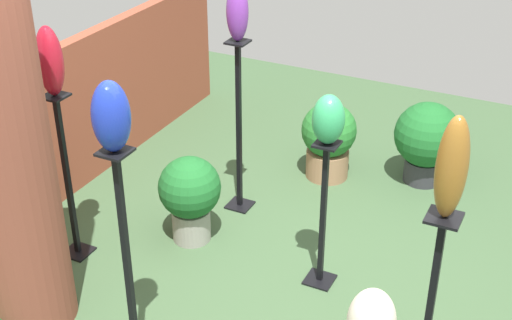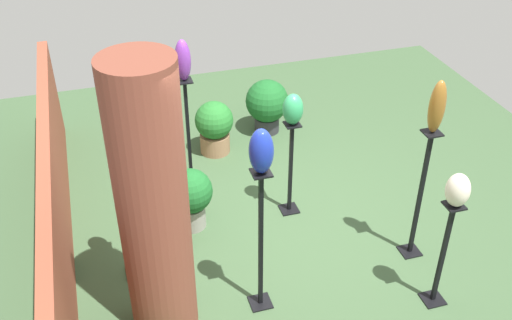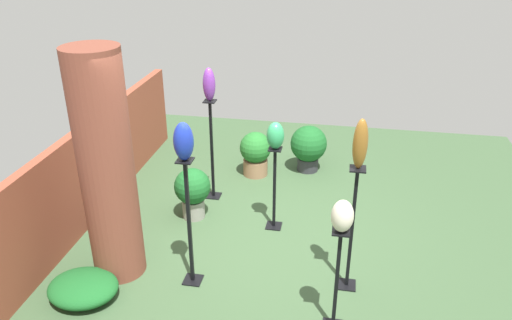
# 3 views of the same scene
# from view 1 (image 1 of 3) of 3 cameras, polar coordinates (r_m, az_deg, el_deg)

# --- Properties ---
(ground_plane) EXTENTS (8.00, 8.00, 0.00)m
(ground_plane) POSITION_cam_1_polar(r_m,az_deg,el_deg) (5.10, 1.90, -10.56)
(ground_plane) COLOR #385133
(brick_wall_back) EXTENTS (5.60, 0.12, 1.29)m
(brick_wall_back) POSITION_cam_1_polar(r_m,az_deg,el_deg) (5.85, -18.10, 1.06)
(brick_wall_back) COLOR brown
(brick_wall_back) RESTS_ON ground
(brick_pillar) EXTENTS (0.57, 0.57, 2.56)m
(brick_pillar) POSITION_cam_1_polar(r_m,az_deg,el_deg) (4.46, -19.62, 0.98)
(brick_pillar) COLOR brown
(brick_pillar) RESTS_ON ground
(pedestal_ruby) EXTENTS (0.20, 0.20, 1.31)m
(pedestal_ruby) POSITION_cam_1_polar(r_m,az_deg,el_deg) (5.32, -14.78, -1.93)
(pedestal_ruby) COLOR black
(pedestal_ruby) RESTS_ON ground
(pedestal_violet) EXTENTS (0.20, 0.20, 1.46)m
(pedestal_violet) POSITION_cam_1_polar(r_m,az_deg,el_deg) (5.68, -1.37, 2.05)
(pedestal_violet) COLOR black
(pedestal_violet) RESTS_ON ground
(pedestal_cobalt) EXTENTS (0.20, 0.20, 1.49)m
(pedestal_cobalt) POSITION_cam_1_polar(r_m,az_deg,el_deg) (4.22, -10.19, -8.84)
(pedestal_cobalt) COLOR black
(pedestal_cobalt) RESTS_ON ground
(pedestal_jade) EXTENTS (0.20, 0.20, 1.12)m
(pedestal_jade) POSITION_cam_1_polar(r_m,az_deg,el_deg) (4.92, 5.36, -4.92)
(pedestal_jade) COLOR black
(pedestal_jade) RESTS_ON ground
(art_vase_ruby) EXTENTS (0.18, 0.18, 0.49)m
(art_vase_ruby) POSITION_cam_1_polar(r_m,az_deg,el_deg) (4.91, -16.16, 7.60)
(art_vase_ruby) COLOR maroon
(art_vase_ruby) RESTS_ON pedestal_ruby
(art_vase_violet) EXTENTS (0.16, 0.17, 0.45)m
(art_vase_violet) POSITION_cam_1_polar(r_m,az_deg,el_deg) (5.30, -1.50, 11.78)
(art_vase_violet) COLOR #6B2D8C
(art_vase_violet) RESTS_ON pedestal_violet
(art_vase_bronze) EXTENTS (0.15, 0.14, 0.51)m
(art_vase_bronze) POSITION_cam_1_polar(r_m,az_deg,el_deg) (3.26, 15.38, -0.61)
(art_vase_bronze) COLOR brown
(art_vase_bronze) RESTS_ON pedestal_bronze
(art_vase_cobalt) EXTENTS (0.21, 0.20, 0.39)m
(art_vase_cobalt) POSITION_cam_1_polar(r_m,az_deg,el_deg) (3.70, -11.51, 3.43)
(art_vase_cobalt) COLOR #192D9E
(art_vase_cobalt) RESTS_ON pedestal_cobalt
(art_vase_jade) EXTENTS (0.21, 0.21, 0.34)m
(art_vase_jade) POSITION_cam_1_polar(r_m,az_deg,el_deg) (4.54, 5.81, 3.25)
(art_vase_jade) COLOR #2D9356
(art_vase_jade) RESTS_ON pedestal_jade
(potted_plant_front_right) EXTENTS (0.57, 0.57, 0.74)m
(potted_plant_front_right) POSITION_cam_1_polar(r_m,az_deg,el_deg) (6.35, 13.50, 1.67)
(potted_plant_front_right) COLOR #2D2D33
(potted_plant_front_right) RESTS_ON ground
(potted_plant_mid_right) EXTENTS (0.49, 0.49, 0.70)m
(potted_plant_mid_right) POSITION_cam_1_polar(r_m,az_deg,el_deg) (6.30, 5.83, 1.75)
(potted_plant_mid_right) COLOR #936B4C
(potted_plant_mid_right) RESTS_ON ground
(potted_plant_front_left) EXTENTS (0.48, 0.48, 0.70)m
(potted_plant_front_left) POSITION_cam_1_polar(r_m,az_deg,el_deg) (5.43, -5.31, -2.71)
(potted_plant_front_left) COLOR gray
(potted_plant_front_left) RESTS_ON ground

